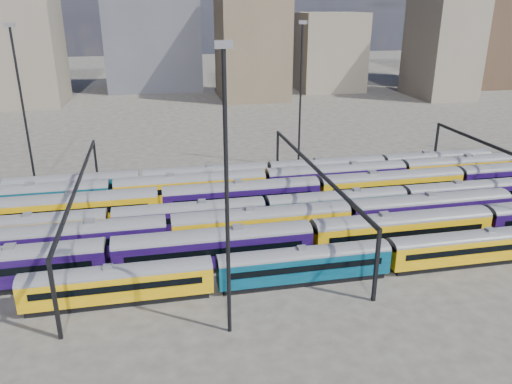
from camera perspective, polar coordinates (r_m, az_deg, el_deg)
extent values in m
plane|color=#403C36|center=(67.07, -1.72, -4.11)|extent=(500.00, 500.00, 0.00)
cube|color=black|center=(53.07, -15.25, -11.70)|extent=(17.70, 2.30, 0.65)
cube|color=#BB8707|center=(52.21, -15.43, -10.14)|extent=(18.64, 2.70, 2.70)
cylinder|color=#4C4C51|center=(51.55, -15.57, -8.84)|extent=(18.64, 2.70, 2.70)
cube|color=black|center=(50.87, -15.54, -10.60)|extent=(16.40, 0.06, 0.70)
cube|color=black|center=(53.24, -15.39, -9.09)|extent=(16.40, 0.06, 0.70)
cube|color=slate|center=(51.21, -15.65, -8.14)|extent=(0.93, 0.84, 0.33)
cube|color=black|center=(54.86, 5.48, -9.84)|extent=(17.70, 2.30, 0.65)
cube|color=#043145|center=(54.03, 5.54, -8.30)|extent=(18.64, 2.70, 2.70)
cylinder|color=#4C4C51|center=(53.39, 5.59, -7.04)|extent=(18.64, 2.70, 2.70)
cube|color=black|center=(52.74, 5.99, -8.70)|extent=(16.40, 0.06, 0.70)
cube|color=black|center=(55.03, 5.13, -7.34)|extent=(16.40, 0.06, 0.70)
cube|color=slate|center=(53.06, 5.61, -6.35)|extent=(0.93, 0.84, 0.33)
cube|color=black|center=(62.80, 22.65, -7.31)|extent=(17.70, 2.30, 0.65)
cube|color=#BB8707|center=(62.07, 22.86, -5.94)|extent=(18.64, 2.70, 2.70)
cylinder|color=#4C4C51|center=(61.52, 23.04, -4.81)|extent=(18.64, 2.70, 2.70)
cube|color=black|center=(60.95, 23.61, -6.21)|extent=(16.40, 0.06, 0.70)
cube|color=black|center=(62.94, 22.22, -5.14)|extent=(16.40, 0.06, 0.70)
cube|color=slate|center=(61.23, 23.13, -4.20)|extent=(0.93, 0.84, 0.33)
cube|color=black|center=(57.43, -4.75, -8.25)|extent=(21.03, 2.73, 0.77)
cube|color=#150735|center=(56.50, -4.81, -6.48)|extent=(22.13, 3.21, 3.21)
cylinder|color=#4C4C51|center=(55.79, -4.86, -5.01)|extent=(22.13, 3.21, 3.21)
cube|color=black|center=(54.89, -4.61, -6.88)|extent=(19.48, 0.06, 0.83)
cube|color=black|center=(57.77, -5.03, -5.42)|extent=(19.48, 0.06, 0.83)
cube|color=slate|center=(55.42, -4.88, -4.22)|extent=(1.11, 1.00, 0.39)
cube|color=black|center=(63.80, 16.05, -5.94)|extent=(21.03, 2.73, 0.77)
cube|color=#BB8707|center=(62.96, 16.23, -4.32)|extent=(22.13, 3.21, 3.21)
cylinder|color=#4C4C51|center=(62.32, 16.38, -2.98)|extent=(22.13, 3.21, 3.21)
cube|color=black|center=(61.52, 16.95, -4.61)|extent=(19.48, 0.06, 0.83)
cube|color=black|center=(64.11, 15.61, -3.42)|extent=(19.48, 0.06, 0.83)
cube|color=slate|center=(62.00, 16.46, -2.26)|extent=(1.11, 1.00, 0.39)
cube|color=black|center=(62.47, -20.30, -7.06)|extent=(20.99, 2.72, 0.77)
cube|color=#150735|center=(61.61, -20.52, -5.42)|extent=(22.09, 3.20, 3.20)
cylinder|color=#4C4C51|center=(60.96, -20.71, -4.06)|extent=(22.09, 3.20, 3.20)
cube|color=black|center=(60.01, -20.77, -5.75)|extent=(19.44, 0.06, 0.83)
cube|color=black|center=(62.91, -20.37, -4.46)|extent=(19.44, 0.06, 0.83)
cube|color=slate|center=(60.63, -20.81, -3.33)|extent=(1.10, 0.99, 0.39)
cube|color=black|center=(62.77, 0.65, -5.52)|extent=(20.99, 2.72, 0.77)
cube|color=#BB8707|center=(61.92, 0.66, -3.87)|extent=(22.09, 3.20, 3.20)
cylinder|color=#4C4C51|center=(61.27, 0.66, -2.51)|extent=(22.09, 3.20, 3.20)
cube|color=black|center=(60.32, 0.99, -4.17)|extent=(19.44, 0.06, 0.83)
cube|color=black|center=(63.21, 0.34, -2.96)|extent=(19.44, 0.06, 0.83)
cube|color=slate|center=(60.94, 0.67, -1.77)|extent=(1.10, 0.99, 0.39)
cube|color=black|center=(70.77, 18.94, -3.57)|extent=(20.99, 2.72, 0.77)
cube|color=#150735|center=(70.02, 19.12, -2.09)|extent=(22.09, 3.20, 3.20)
cylinder|color=#4C4C51|center=(69.45, 19.28, -0.87)|extent=(22.09, 3.20, 3.20)
cube|color=black|center=(68.61, 19.83, -2.30)|extent=(19.44, 0.06, 0.83)
cube|color=black|center=(71.16, 18.52, -1.31)|extent=(19.44, 0.06, 0.83)
cube|color=slate|center=(69.15, 19.36, -0.21)|extent=(1.10, 0.99, 0.39)
cube|color=black|center=(68.10, -24.66, -5.41)|extent=(18.53, 2.40, 0.68)
cube|color=#BB8707|center=(67.41, -24.88, -4.06)|extent=(19.50, 2.83, 2.83)
cylinder|color=#4C4C51|center=(66.87, -25.06, -2.96)|extent=(19.50, 2.83, 2.83)
cube|color=black|center=(66.00, -25.17, -4.30)|extent=(17.16, 0.06, 0.73)
cube|color=black|center=(68.56, -24.68, -3.31)|extent=(17.16, 0.06, 0.73)
cube|color=slate|center=(66.60, -25.15, -2.36)|extent=(0.98, 0.88, 0.34)
cube|color=black|center=(66.21, -7.49, -4.30)|extent=(18.53, 2.40, 0.68)
cube|color=#150735|center=(65.49, -7.56, -2.91)|extent=(19.50, 2.83, 2.83)
cylinder|color=#4C4C51|center=(64.94, -7.62, -1.77)|extent=(19.50, 2.83, 2.83)
cube|color=black|center=(64.04, -7.47, -3.14)|extent=(17.16, 0.06, 0.73)
cube|color=black|center=(66.68, -7.67, -2.16)|extent=(17.16, 0.06, 0.73)
cube|color=slate|center=(64.66, -7.65, -1.15)|extent=(0.98, 0.88, 0.34)
cube|color=black|center=(70.26, 9.08, -2.87)|extent=(18.53, 2.40, 0.68)
cube|color=#043145|center=(69.59, 9.16, -1.55)|extent=(19.50, 2.83, 2.83)
cylinder|color=#4C4C51|center=(69.07, 9.23, -0.46)|extent=(19.50, 2.83, 2.83)
cube|color=black|center=(68.23, 9.59, -1.73)|extent=(17.16, 0.06, 0.73)
cube|color=black|center=(70.70, 8.77, -0.87)|extent=(17.16, 0.06, 0.73)
cube|color=slate|center=(68.81, 9.26, 0.12)|extent=(0.98, 0.88, 0.34)
cube|color=black|center=(79.36, 22.81, -1.50)|extent=(18.53, 2.40, 0.68)
cube|color=#150735|center=(78.77, 22.98, -0.32)|extent=(19.50, 2.83, 2.83)
cylinder|color=#4C4C51|center=(78.31, 23.12, 0.65)|extent=(19.50, 2.83, 2.83)
cube|color=black|center=(77.57, 23.59, -0.45)|extent=(17.16, 0.06, 0.73)
cube|color=black|center=(79.75, 22.45, 0.27)|extent=(17.16, 0.06, 0.73)
cube|color=slate|center=(78.08, 23.20, 1.17)|extent=(0.98, 0.88, 0.34)
cube|color=black|center=(71.55, -19.90, -3.43)|extent=(21.04, 2.73, 0.78)
cube|color=#BB8707|center=(70.80, -20.09, -1.95)|extent=(22.15, 3.21, 3.21)
cylinder|color=#4C4C51|center=(70.23, -20.25, -0.74)|extent=(22.15, 3.21, 3.21)
cube|color=black|center=(69.17, -20.30, -2.17)|extent=(19.49, 0.06, 0.83)
cube|color=black|center=(72.16, -19.97, -1.19)|extent=(19.49, 0.06, 0.83)
cube|color=slate|center=(69.95, -20.34, -0.09)|extent=(1.11, 1.00, 0.39)
cube|color=black|center=(71.58, -1.64, -2.12)|extent=(21.04, 2.73, 0.78)
cube|color=#150735|center=(70.83, -1.65, -0.63)|extent=(22.15, 3.21, 3.21)
cylinder|color=#4C4C51|center=(70.26, -1.66, 0.59)|extent=(22.15, 3.21, 3.21)
cube|color=black|center=(69.20, -1.42, -0.81)|extent=(19.49, 0.06, 0.83)
cube|color=black|center=(72.19, -1.88, 0.11)|extent=(19.49, 0.06, 0.83)
cube|color=slate|center=(69.98, -1.67, 1.25)|extent=(1.11, 1.00, 0.39)
cube|color=black|center=(78.50, 14.93, -0.74)|extent=(21.04, 2.73, 0.78)
cube|color=#BB8707|center=(77.82, 15.07, 0.63)|extent=(22.15, 3.21, 3.21)
cylinder|color=#4C4C51|center=(77.30, 15.17, 1.75)|extent=(22.15, 3.21, 3.21)
cube|color=black|center=(76.34, 15.62, 0.49)|extent=(19.49, 0.06, 0.83)
cube|color=black|center=(79.06, 14.58, 1.29)|extent=(19.49, 0.06, 0.83)
cube|color=slate|center=(77.04, 15.23, 2.35)|extent=(1.11, 1.00, 0.39)
cube|color=black|center=(77.40, -24.36, -2.25)|extent=(21.00, 2.72, 0.77)
cube|color=#043145|center=(76.71, -24.57, -0.88)|extent=(22.11, 3.21, 3.21)
cylinder|color=#4C4C51|center=(76.19, -24.75, 0.24)|extent=(22.11, 3.21, 3.21)
cube|color=black|center=(75.10, -24.86, -1.05)|extent=(19.45, 0.06, 0.83)
cube|color=black|center=(78.07, -24.38, -0.19)|extent=(19.45, 0.06, 0.83)
cube|color=slate|center=(75.92, -24.85, 0.85)|extent=(1.11, 0.99, 0.39)
cube|color=black|center=(75.43, -7.37, -1.07)|extent=(21.00, 2.72, 0.77)
cube|color=#BB8707|center=(74.72, -7.44, 0.35)|extent=(22.11, 3.21, 3.21)
cylinder|color=#4C4C51|center=(74.18, -7.49, 1.51)|extent=(22.11, 3.21, 3.21)
cube|color=black|center=(73.07, -7.34, 0.20)|extent=(19.45, 0.06, 0.83)
cube|color=black|center=(76.11, -7.55, 1.04)|extent=(19.45, 0.06, 0.83)
cube|color=slate|center=(73.91, -7.52, 2.14)|extent=(1.11, 0.99, 0.39)
cube|color=black|center=(80.12, 9.02, 0.16)|extent=(21.00, 2.72, 0.77)
cube|color=#150735|center=(79.45, 9.10, 1.51)|extent=(22.11, 3.21, 3.21)
cylinder|color=#4C4C51|center=(78.95, 9.16, 2.61)|extent=(22.11, 3.21, 3.21)
cube|color=black|center=(77.90, 9.53, 1.39)|extent=(19.45, 0.06, 0.83)
cube|color=black|center=(80.76, 8.71, 2.14)|extent=(19.45, 0.06, 0.83)
cube|color=slate|center=(78.69, 9.20, 3.20)|extent=(1.11, 0.99, 0.39)
cube|color=black|center=(90.44, 22.63, 1.18)|extent=(21.00, 2.72, 0.77)
cube|color=#BB8707|center=(89.85, 22.80, 2.38)|extent=(22.11, 3.21, 3.21)
cylinder|color=#4C4C51|center=(89.41, 22.94, 3.35)|extent=(22.11, 3.21, 3.21)
cube|color=black|center=(88.48, 23.40, 2.28)|extent=(19.45, 0.06, 0.83)
cube|color=black|center=(91.01, 22.27, 2.92)|extent=(19.45, 0.06, 0.83)
cube|color=slate|center=(89.18, 23.01, 3.87)|extent=(1.11, 0.99, 0.39)
cube|color=black|center=(80.96, -19.98, -0.68)|extent=(18.56, 2.41, 0.68)
cube|color=#043145|center=(80.37, -20.13, 0.48)|extent=(19.53, 2.83, 2.83)
cylinder|color=#4C4C51|center=(79.92, -20.25, 1.44)|extent=(19.53, 2.83, 2.83)
cube|color=black|center=(78.92, -20.29, 0.36)|extent=(17.19, 0.06, 0.73)
cube|color=black|center=(81.61, -20.04, 1.05)|extent=(17.19, 0.06, 0.73)
cube|color=slate|center=(79.70, -20.32, 1.95)|extent=(0.98, 0.88, 0.34)
cube|color=black|center=(80.32, -5.68, 0.34)|extent=(18.56, 2.41, 0.68)
cube|color=#BB8707|center=(79.73, -5.73, 1.53)|extent=(19.53, 2.83, 2.83)
cylinder|color=#4C4C51|center=(79.28, -5.76, 2.49)|extent=(19.53, 2.83, 2.83)
cube|color=black|center=(78.27, -5.62, 1.43)|extent=(17.19, 0.06, 0.73)
cube|color=black|center=(80.97, -5.85, 2.08)|extent=(17.19, 0.06, 0.73)
cube|color=slate|center=(79.05, -5.78, 3.01)|extent=(0.98, 0.88, 0.34)
cube|color=black|center=(84.61, 7.99, 1.31)|extent=(18.56, 2.41, 0.68)
cube|color=#150735|center=(84.05, 8.05, 2.44)|extent=(19.53, 2.83, 2.83)
cylinder|color=#4C4C51|center=(83.62, 8.10, 3.36)|extent=(19.53, 2.83, 2.83)
cube|color=black|center=(82.66, 8.39, 2.35)|extent=(17.19, 0.06, 0.73)
cube|color=black|center=(85.23, 7.74, 2.95)|extent=(17.19, 0.06, 0.73)
cube|color=slate|center=(83.40, 8.12, 3.85)|extent=(0.98, 0.88, 0.34)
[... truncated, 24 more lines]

